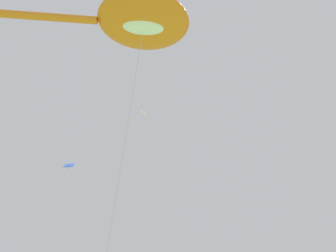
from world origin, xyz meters
TOP-DOWN VIEW (x-y plane):
  - big_show_kite at (-0.87, 5.34)m, footprint 9.34×9.95m
  - small_kite_diamond_red at (13.34, 18.92)m, footprint 1.36×3.84m
  - small_kite_triangle_green at (3.40, 17.08)m, footprint 0.90×2.63m

SIDE VIEW (x-z plane):
  - small_kite_triangle_green at x=3.40m, z-range 4.93..16.72m
  - big_show_kite at x=-0.87m, z-range 7.60..24.15m
  - small_kite_diamond_red at x=13.34m, z-range 10.19..34.73m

